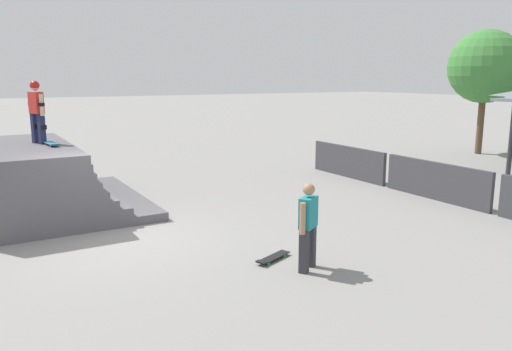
# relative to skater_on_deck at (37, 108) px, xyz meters

# --- Properties ---
(ground_plane) EXTENTS (160.00, 160.00, 0.00)m
(ground_plane) POSITION_rel_skater_on_deck_xyz_m (3.32, 0.97, -2.61)
(ground_plane) COLOR gray
(quarter_pipe_ramp) EXTENTS (5.05, 3.90, 1.71)m
(quarter_pipe_ramp) POSITION_rel_skater_on_deck_xyz_m (0.11, -0.12, -1.84)
(quarter_pipe_ramp) COLOR #565459
(quarter_pipe_ramp) RESTS_ON ground
(skater_on_deck) EXTENTS (0.67, 0.38, 1.56)m
(skater_on_deck) POSITION_rel_skater_on_deck_xyz_m (0.00, 0.00, 0.00)
(skater_on_deck) COLOR #1E2347
(skater_on_deck) RESTS_ON quarter_pipe_ramp
(skateboard_on_deck) EXTENTS (0.83, 0.28, 0.09)m
(skateboard_on_deck) POSITION_rel_skater_on_deck_xyz_m (0.61, 0.20, -0.84)
(skateboard_on_deck) COLOR red
(skateboard_on_deck) RESTS_ON quarter_pipe_ramp
(bystander_walking) EXTENTS (0.43, 0.58, 1.56)m
(bystander_walking) POSITION_rel_skater_on_deck_xyz_m (6.74, 3.44, -1.74)
(bystander_walking) COLOR #2D2D33
(bystander_walking) RESTS_ON ground
(skateboard_on_ground) EXTENTS (0.50, 0.85, 0.09)m
(skateboard_on_ground) POSITION_rel_skater_on_deck_xyz_m (6.06, 3.13, -2.55)
(skateboard_on_ground) COLOR green
(skateboard_on_ground) RESTS_ON ground
(barrier_fence) EXTENTS (10.90, 0.12, 1.05)m
(barrier_fence) POSITION_rel_skater_on_deck_xyz_m (4.32, 9.57, -2.08)
(barrier_fence) COLOR #3D3D42
(barrier_fence) RESTS_ON ground
(tree_beside_pavilion) EXTENTS (3.14, 3.14, 5.37)m
(tree_beside_pavilion) POSITION_rel_skater_on_deck_xyz_m (-0.55, 18.09, 1.18)
(tree_beside_pavilion) COLOR brown
(tree_beside_pavilion) RESTS_ON ground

